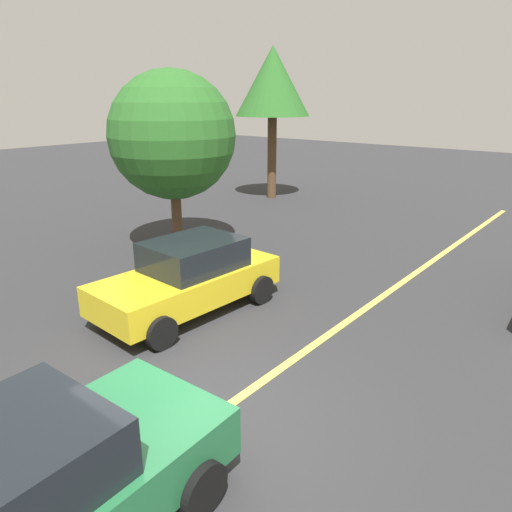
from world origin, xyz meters
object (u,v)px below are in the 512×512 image
Objects in this scene: car_green_mid_road at (13,504)px; tree_centre_verge at (172,136)px; tree_left_verge at (273,83)px; car_yellow_crossing at (189,276)px.

tree_centre_verge reaches higher than car_green_mid_road.
tree_left_verge is 8.53m from tree_centre_verge.
tree_left_verge is 1.25× the size of tree_centre_verge.
car_yellow_crossing is at bearing 31.22° from car_green_mid_road.
car_yellow_crossing is at bearing -150.58° from tree_left_verge.
car_green_mid_road is 0.86× the size of tree_centre_verge.
car_green_mid_road reaches higher than car_yellow_crossing.
tree_left_verge reaches higher than tree_centre_verge.
car_green_mid_road is 0.68× the size of tree_left_verge.
car_green_mid_road is at bearing -149.99° from tree_left_verge.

